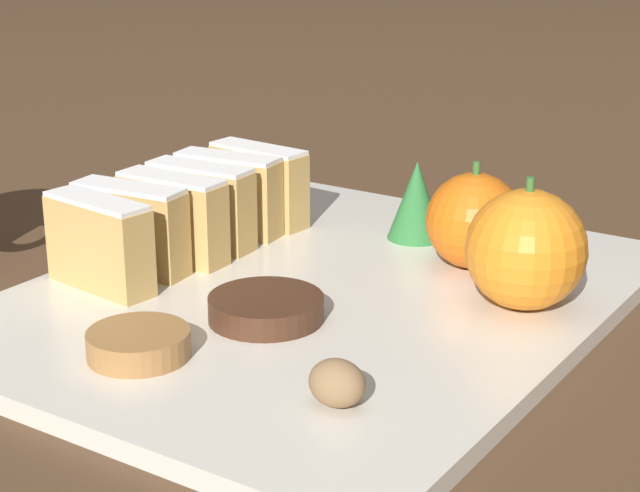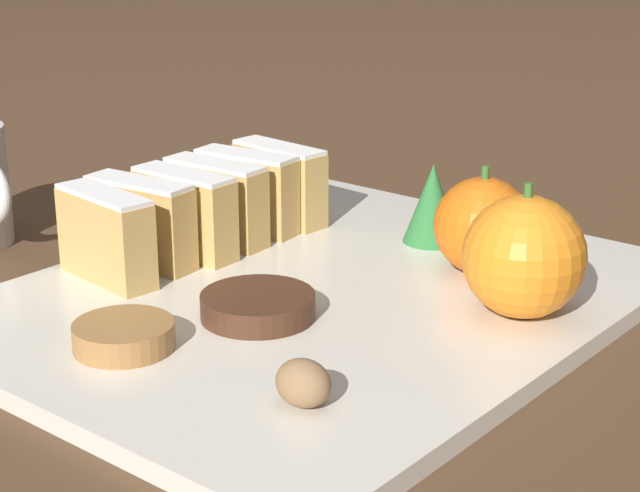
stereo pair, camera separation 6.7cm
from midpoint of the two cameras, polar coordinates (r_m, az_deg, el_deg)
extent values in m
plane|color=#513823|center=(0.69, 2.81, -3.36)|extent=(6.00, 6.00, 0.00)
cube|color=silver|center=(0.69, 2.81, -2.89)|extent=(0.34, 0.43, 0.01)
cube|color=tan|center=(0.70, -8.68, 0.37)|extent=(0.08, 0.03, 0.06)
cube|color=white|center=(0.69, -8.80, 2.71)|extent=(0.08, 0.03, 0.00)
cube|color=tan|center=(0.73, -6.95, 1.09)|extent=(0.08, 0.03, 0.06)
cube|color=white|center=(0.72, -7.04, 3.36)|extent=(0.08, 0.03, 0.00)
cube|color=tan|center=(0.74, -4.68, 1.59)|extent=(0.08, 0.03, 0.06)
cube|color=white|center=(0.73, -4.74, 3.81)|extent=(0.08, 0.03, 0.00)
cube|color=tan|center=(0.77, -3.08, 2.21)|extent=(0.08, 0.03, 0.06)
cube|color=white|center=(0.76, -3.12, 4.36)|extent=(0.08, 0.03, 0.00)
cube|color=tan|center=(0.79, -1.53, 2.77)|extent=(0.08, 0.03, 0.06)
cube|color=white|center=(0.79, -1.55, 4.86)|extent=(0.08, 0.03, 0.00)
cube|color=tan|center=(0.82, 0.18, 3.24)|extent=(0.08, 0.03, 0.06)
cube|color=white|center=(0.81, 0.19, 5.27)|extent=(0.08, 0.03, 0.00)
sphere|color=orange|center=(0.65, 13.76, -0.61)|extent=(0.07, 0.07, 0.07)
cylinder|color=#38702D|center=(0.64, 14.04, 2.79)|extent=(0.01, 0.01, 0.01)
sphere|color=orange|center=(0.72, 11.34, 1.02)|extent=(0.07, 0.07, 0.07)
cylinder|color=#38702D|center=(0.71, 11.52, 3.76)|extent=(0.01, 0.01, 0.01)
ellipsoid|color=#8E6B47|center=(0.53, 2.74, -7.40)|extent=(0.03, 0.02, 0.02)
cylinder|color=#472819|center=(0.64, -0.13, -3.33)|extent=(0.07, 0.07, 0.02)
cylinder|color=#A3703D|center=(0.60, -7.29, -4.84)|extent=(0.06, 0.06, 0.02)
cone|color=#2D7538|center=(0.78, 8.50, 2.24)|extent=(0.04, 0.04, 0.06)
camera|label=1|loc=(0.03, -87.14, 0.98)|focal=60.00mm
camera|label=2|loc=(0.03, 92.86, -0.98)|focal=60.00mm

